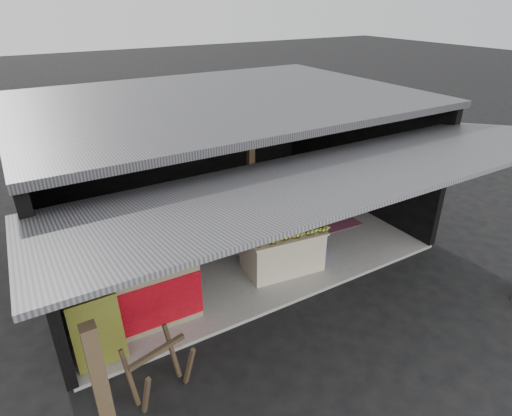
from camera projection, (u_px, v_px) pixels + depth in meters
ground at (293, 304)px, 7.20m from camera, size 80.00×80.00×0.00m
concrete_slab at (225, 238)px, 9.11m from camera, size 7.00×5.00×0.06m
shophouse at (214, 140)px, 8.43m from camera, size 7.40×7.29×3.02m
banana_table at (282, 249)px, 7.90m from camera, size 1.54×1.06×0.79m
banana_pile at (283, 227)px, 7.69m from camera, size 1.41×0.95×0.16m
white_crate at (247, 223)px, 8.65m from camera, size 0.90×0.65×0.95m
neighbor_stall at (138, 292)px, 6.53m from camera, size 1.76×0.82×1.80m
green_signboard at (98, 334)px, 5.77m from camera, size 0.67×0.22×0.99m
sawhorse at (159, 367)px, 5.36m from camera, size 0.83×0.82×0.77m
water_barrel at (319, 243)px, 8.38m from camera, size 0.33×0.33×0.48m
plastic_chair at (317, 197)px, 9.66m from camera, size 0.46×0.46×0.89m
magenta_rug at (323, 222)px, 9.68m from camera, size 1.57×1.10×0.01m
picture_frames at (169, 125)px, 10.02m from camera, size 1.62×0.04×0.46m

